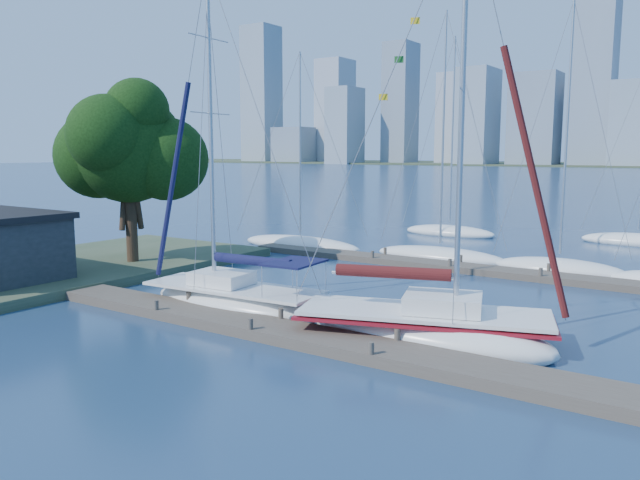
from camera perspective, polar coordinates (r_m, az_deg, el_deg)
The scene contains 12 objects.
ground at distance 23.68m, azimuth -4.93°, elevation -8.55°, with size 700.00×700.00×0.00m, color navy.
near_dock at distance 23.63m, azimuth -4.94°, elevation -8.09°, with size 26.00×2.00×0.40m, color #4D4338.
far_dock at distance 36.38m, azimuth 13.72°, elevation -2.58°, with size 30.00×1.80×0.36m, color #4D4338.
shore at distance 38.07m, azimuth -22.25°, elevation -2.38°, with size 12.00×22.00×0.50m, color #38472D.
tree at distance 37.03m, azimuth -17.13°, elevation 8.29°, with size 8.33×7.58×10.72m.
sailboat_navy at distance 27.13m, azimuth -7.96°, elevation -3.90°, with size 8.90×3.51×15.01m.
sailboat_maroon at distance 22.78m, azimuth 9.52°, elevation -6.29°, with size 10.04×5.97×15.76m.
bg_boat_0 at distance 44.15m, azimuth -1.79°, elevation -0.37°, with size 9.96×5.40×13.89m.
bg_boat_1 at distance 40.00m, azimuth 10.90°, elevation -1.38°, with size 8.74×2.87×15.53m.
bg_boat_3 at distance 37.49m, azimuth 21.05°, elevation -2.38°, with size 7.60×4.20×15.14m.
bg_boat_6 at distance 51.97m, azimuth 11.76°, elevation 0.78°, with size 7.94×5.29×16.12m.
bg_boat_7 at distance 51.22m, azimuth 27.06°, elevation -0.07°, with size 7.95×3.04×13.95m.
Camera 1 is at (14.35, -17.58, 6.77)m, focal length 35.00 mm.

